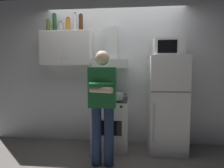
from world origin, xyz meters
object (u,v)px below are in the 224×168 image
Objects in this scene: stove_oven at (111,124)px; microwave at (168,48)px; cooking_pot at (118,96)px; bottle_olive_oil at (48,26)px; upper_cabinet at (67,49)px; bottle_liquor_amber at (68,25)px; bottle_rum_dark at (81,23)px; bottle_wine_green at (55,23)px; bottle_canister_steel at (61,27)px; refrigerator at (167,104)px; bottle_vodka_clear at (75,23)px; person_standing at (102,104)px; range_hood at (111,57)px.

stove_oven is 1.62m from microwave.
bottle_olive_oil is at bearing 167.78° from cooking_pot.
bottle_olive_oil reaches higher than upper_cabinet.
bottle_rum_dark is at bearing -10.07° from bottle_liquor_amber.
bottle_wine_green reaches higher than bottle_rum_dark.
microwave is 1.16m from cooking_pot.
microwave is 1.40× the size of bottle_wine_green.
bottle_wine_green reaches higher than bottle_canister_steel.
refrigerator is 3.33× the size of microwave.
bottle_rum_dark reaches higher than stove_oven.
upper_cabinet is 0.52m from bottle_wine_green.
bottle_rum_dark is (-1.49, 0.09, 0.46)m from microwave.
stove_oven is at bearing -8.43° from bottle_wine_green.
bottle_wine_green reaches higher than stove_oven.
microwave is 1.66m from bottle_vodka_clear.
bottle_canister_steel is at bearing 139.04° from person_standing.
bottle_liquor_amber is at bearing 0.06° from bottle_wine_green.
bottle_liquor_amber is (0.02, 0.03, 0.42)m from upper_cabinet.
microwave is 1.46× the size of bottle_vodka_clear.
bottle_rum_dark reaches higher than cooking_pot.
bottle_rum_dark is (-1.49, 0.11, 1.40)m from refrigerator.
cooking_pot is 1.80m from bottle_olive_oil.
bottle_wine_green is (-1.98, 0.13, 0.47)m from microwave.
bottle_vodka_clear is (-0.77, 0.24, 1.27)m from cooking_pot.
bottle_olive_oil reaches higher than microwave.
bottle_vodka_clear is (-0.59, 0.73, 1.31)m from person_standing.
bottle_olive_oil is (-0.62, 0.05, -0.03)m from bottle_rum_dark.
range_hood is at bearing 172.45° from refrigerator.
refrigerator is (0.95, -0.13, -0.80)m from range_hood.
refrigerator is at bearing -4.33° from bottle_olive_oil.
refrigerator is 5.27× the size of bottle_rum_dark.
refrigerator is 2.30m from bottle_canister_steel.
bottle_rum_dark reaches higher than refrigerator.
bottle_rum_dark is 1.62× the size of bottle_canister_steel.
microwave is at bearing -3.77° from bottle_vodka_clear.
stove_oven is 2.67× the size of bottle_vodka_clear.
cooking_pot is at bearing -171.68° from refrigerator.
stove_oven is 1.91m from bottle_liquor_amber.
bottle_liquor_amber is 0.14m from bottle_canister_steel.
range_hood is 0.46× the size of person_standing.
microwave is 1.58× the size of bottle_rum_dark.
upper_cabinet is at bearing 176.52° from microwave.
range_hood is 0.80m from bottle_rum_dark.
bottle_liquor_amber is 0.14m from bottle_vodka_clear.
bottle_vodka_clear is 0.52m from bottle_olive_oil.
person_standing is 5.00× the size of bottle_vodka_clear.
microwave reaches higher than refrigerator.
bottle_wine_green reaches higher than bottle_vodka_clear.
bottle_rum_dark reaches higher than bottle_canister_steel.
microwave reaches higher than cooking_pot.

